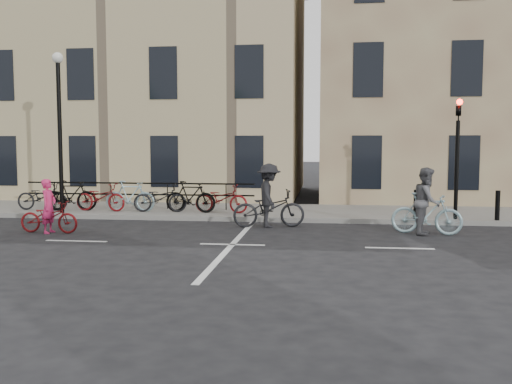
# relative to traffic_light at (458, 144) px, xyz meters

# --- Properties ---
(ground) EXTENTS (120.00, 120.00, 0.00)m
(ground) POSITION_rel_traffic_light_xyz_m (-6.20, -4.34, -2.45)
(ground) COLOR black
(ground) RESTS_ON ground
(sidewalk) EXTENTS (46.00, 4.00, 0.15)m
(sidewalk) POSITION_rel_traffic_light_xyz_m (-10.20, 1.66, -2.38)
(sidewalk) COLOR slate
(sidewalk) RESTS_ON ground
(building_east) EXTENTS (14.00, 10.00, 12.00)m
(building_east) POSITION_rel_traffic_light_xyz_m (2.80, 8.66, 3.70)
(building_east) COLOR #8D7355
(building_east) RESTS_ON sidewalk
(building_west) EXTENTS (20.00, 10.00, 10.00)m
(building_west) POSITION_rel_traffic_light_xyz_m (-15.20, 8.66, 2.70)
(building_west) COLOR tan
(building_west) RESTS_ON sidewalk
(traffic_light) EXTENTS (0.18, 0.30, 3.90)m
(traffic_light) POSITION_rel_traffic_light_xyz_m (0.00, 0.00, 0.00)
(traffic_light) COLOR black
(traffic_light) RESTS_ON sidewalk
(lamp_post) EXTENTS (0.36, 0.36, 5.28)m
(lamp_post) POSITION_rel_traffic_light_xyz_m (-12.70, 0.06, 1.04)
(lamp_post) COLOR black
(lamp_post) RESTS_ON sidewalk
(bollard_east) EXTENTS (0.14, 0.14, 0.90)m
(bollard_east) POSITION_rel_traffic_light_xyz_m (-1.20, -0.09, -1.85)
(bollard_east) COLOR black
(bollard_east) RESTS_ON sidewalk
(bollard_west) EXTENTS (0.14, 0.14, 0.90)m
(bollard_west) POSITION_rel_traffic_light_xyz_m (1.20, -0.09, -1.85)
(bollard_west) COLOR black
(bollard_west) RESTS_ON sidewalk
(parked_bikes) EXTENTS (8.30, 1.23, 1.05)m
(parked_bikes) POSITION_rel_traffic_light_xyz_m (-10.55, 0.70, -1.81)
(parked_bikes) COLOR black
(parked_bikes) RESTS_ON sidewalk
(cyclist_pink) EXTENTS (1.70, 0.65, 1.49)m
(cyclist_pink) POSITION_rel_traffic_light_xyz_m (-11.51, -3.17, -1.94)
(cyclist_pink) COLOR maroon
(cyclist_pink) RESTS_ON ground
(cyclist_grey) EXTENTS (1.96, 1.03, 1.82)m
(cyclist_grey) POSITION_rel_traffic_light_xyz_m (-1.22, -2.13, -1.72)
(cyclist_grey) COLOR #91B4BE
(cyclist_grey) RESTS_ON ground
(cyclist_dark) EXTENTS (2.22, 1.34, 1.88)m
(cyclist_dark) POSITION_rel_traffic_light_xyz_m (-5.61, -1.33, -1.71)
(cyclist_dark) COLOR black
(cyclist_dark) RESTS_ON ground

